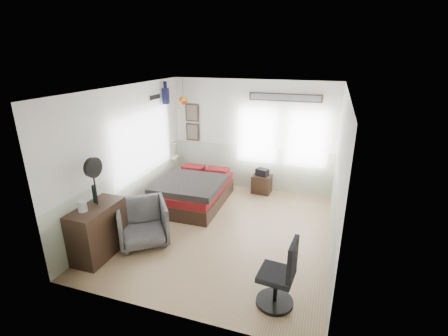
# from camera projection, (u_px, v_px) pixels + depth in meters

# --- Properties ---
(ground_plane) EXTENTS (4.00, 4.50, 0.01)m
(ground_plane) POSITION_uv_depth(u_px,v_px,m) (222.00, 231.00, 6.33)
(ground_plane) COLOR #9F7553
(room_shell) EXTENTS (4.02, 4.52, 2.71)m
(room_shell) POSITION_uv_depth(u_px,v_px,m) (222.00, 148.00, 5.98)
(room_shell) COLOR silver
(room_shell) RESTS_ON ground_plane
(wall_decor) EXTENTS (3.55, 1.32, 1.44)m
(wall_decor) POSITION_uv_depth(u_px,v_px,m) (205.00, 105.00, 7.70)
(wall_decor) COLOR #37291D
(wall_decor) RESTS_ON room_shell
(bed) EXTENTS (1.43, 1.94, 0.62)m
(bed) POSITION_uv_depth(u_px,v_px,m) (193.00, 191.00, 7.37)
(bed) COLOR #332419
(bed) RESTS_ON ground_plane
(dresser) EXTENTS (0.48, 1.00, 0.90)m
(dresser) POSITION_uv_depth(u_px,v_px,m) (98.00, 231.00, 5.46)
(dresser) COLOR #332419
(dresser) RESTS_ON ground_plane
(armchair) EXTENTS (1.19, 1.19, 0.78)m
(armchair) POSITION_uv_depth(u_px,v_px,m) (143.00, 223.00, 5.82)
(armchair) COLOR slate
(armchair) RESTS_ON ground_plane
(nightstand) EXTENTS (0.47, 0.39, 0.45)m
(nightstand) POSITION_uv_depth(u_px,v_px,m) (262.00, 184.00, 7.97)
(nightstand) COLOR #332419
(nightstand) RESTS_ON ground_plane
(task_chair) EXTENTS (0.52, 0.52, 1.03)m
(task_chair) POSITION_uv_depth(u_px,v_px,m) (280.00, 279.00, 4.34)
(task_chair) COLOR black
(task_chair) RESTS_ON ground_plane
(kettle) EXTENTS (0.16, 0.14, 0.18)m
(kettle) POSITION_uv_depth(u_px,v_px,m) (82.00, 206.00, 5.12)
(kettle) COLOR silver
(kettle) RESTS_ON dresser
(bottle) EXTENTS (0.08, 0.08, 0.31)m
(bottle) POSITION_uv_depth(u_px,v_px,m) (95.00, 194.00, 5.41)
(bottle) COLOR black
(bottle) RESTS_ON dresser
(stand_fan) EXTENTS (0.11, 0.34, 0.82)m
(stand_fan) POSITION_uv_depth(u_px,v_px,m) (93.00, 168.00, 5.16)
(stand_fan) COLOR black
(stand_fan) RESTS_ON dresser
(black_bag) EXTENTS (0.33, 0.27, 0.17)m
(black_bag) POSITION_uv_depth(u_px,v_px,m) (262.00, 172.00, 7.86)
(black_bag) COLOR black
(black_bag) RESTS_ON nightstand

